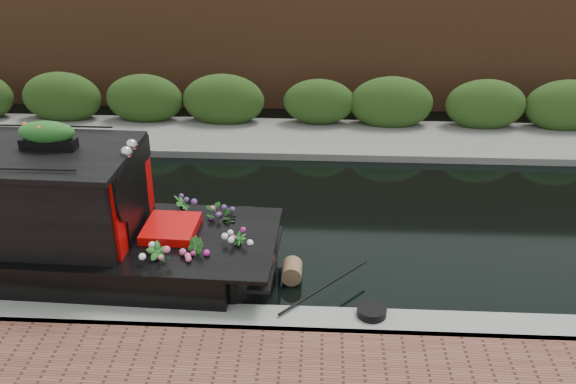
{
  "coord_description": "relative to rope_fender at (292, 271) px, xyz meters",
  "views": [
    {
      "loc": [
        2.4,
        -10.83,
        6.05
      ],
      "look_at": [
        1.86,
        -0.6,
        0.96
      ],
      "focal_mm": 40.0,
      "sensor_mm": 36.0,
      "label": 1
    }
  ],
  "objects": [
    {
      "name": "ground",
      "position": [
        -1.99,
        1.93,
        -0.17
      ],
      "size": [
        80.0,
        80.0,
        0.0
      ],
      "primitive_type": "plane",
      "color": "black",
      "rests_on": "ground"
    },
    {
      "name": "coiled_mooring_rope",
      "position": [
        1.23,
        -1.23,
        0.14
      ],
      "size": [
        0.44,
        0.44,
        0.12
      ],
      "primitive_type": "cylinder",
      "color": "black",
      "rests_on": "near_bank_coping"
    },
    {
      "name": "rope_fender",
      "position": [
        0.0,
        0.0,
        0.0
      ],
      "size": [
        0.33,
        0.42,
        0.33
      ],
      "primitive_type": "cylinder",
      "rotation": [
        1.57,
        0.0,
        0.0
      ],
      "color": "brown",
      "rests_on": "ground"
    },
    {
      "name": "near_bank_coping",
      "position": [
        -1.99,
        -1.37,
        -0.17
      ],
      "size": [
        40.0,
        0.6,
        0.5
      ],
      "primitive_type": "cube",
      "color": "gray",
      "rests_on": "ground"
    },
    {
      "name": "far_bank_path",
      "position": [
        -1.99,
        6.13,
        -0.17
      ],
      "size": [
        40.0,
        2.4,
        0.34
      ],
      "primitive_type": "cube",
      "color": "slate",
      "rests_on": "ground"
    },
    {
      "name": "far_brick_wall",
      "position": [
        -1.99,
        9.13,
        -0.17
      ],
      "size": [
        40.0,
        1.0,
        8.0
      ],
      "primitive_type": "cube",
      "color": "brown",
      "rests_on": "ground"
    },
    {
      "name": "far_hedge",
      "position": [
        -1.99,
        7.03,
        -0.17
      ],
      "size": [
        40.0,
        1.1,
        2.8
      ],
      "primitive_type": "cube",
      "color": "#244115",
      "rests_on": "ground"
    }
  ]
}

